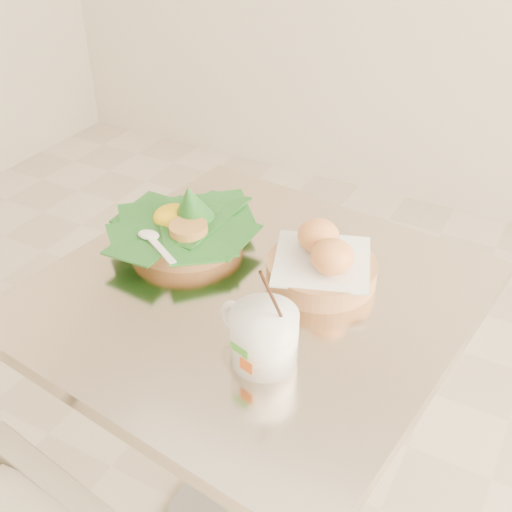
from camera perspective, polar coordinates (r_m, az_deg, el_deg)
The scene contains 5 objects.
floor at distance 1.75m, azimuth -6.71°, elevation -20.92°, with size 3.60×3.60×0.00m, color beige.
cafe_table at distance 1.27m, azimuth -0.31°, elevation -11.01°, with size 0.78×0.78×0.75m.
rice_basket at distance 1.24m, azimuth -6.30°, elevation 2.78°, with size 0.27×0.27×0.14m.
bread_basket at distance 1.13m, azimuth 5.93°, elevation -0.64°, with size 0.21×0.21×0.10m.
coffee_mug at distance 0.96m, azimuth 0.58°, elevation -7.04°, with size 0.14×0.11×0.18m.
Camera 1 is at (0.64, -0.77, 1.43)m, focal length 45.00 mm.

